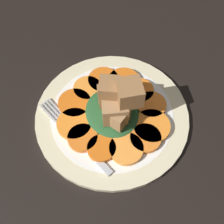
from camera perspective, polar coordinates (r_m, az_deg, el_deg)
table_slab at (r=60.26cm, az=0.00°, el=-1.50°), size 120.00×120.00×2.00cm
plate at (r=58.94cm, az=0.00°, el=-0.78°), size 28.89×28.89×1.05cm
carrot_slice_0 at (r=59.60cm, az=-6.83°, el=1.58°), size 6.30×6.30×0.94cm
carrot_slice_1 at (r=57.34cm, az=-6.91°, el=-2.19°), size 6.42×6.42×0.94cm
carrot_slice_2 at (r=55.88cm, az=-5.40°, el=-4.75°), size 5.41×5.41×0.94cm
carrot_slice_3 at (r=54.82cm, az=-1.93°, el=-6.67°), size 5.12×5.12×0.94cm
carrot_slice_4 at (r=54.82cm, az=2.63°, el=-6.73°), size 6.07×6.07×0.94cm
carrot_slice_5 at (r=55.93cm, az=6.14°, el=-4.79°), size 5.60×5.60×0.94cm
carrot_slice_6 at (r=57.16cm, az=7.25°, el=-2.61°), size 6.80×6.80×0.94cm
carrot_slice_7 at (r=59.45cm, az=7.18°, el=1.27°), size 5.69×5.69×0.94cm
carrot_slice_8 at (r=61.00cm, az=4.99°, el=3.88°), size 5.63×5.63×0.94cm
carrot_slice_9 at (r=62.10cm, az=2.17°, el=5.59°), size 6.39×6.39×0.94cm
carrot_slice_10 at (r=62.27cm, az=-1.59°, el=5.82°), size 6.08×6.08×0.94cm
carrot_slice_11 at (r=61.26cm, az=-4.49°, el=4.29°), size 5.52×5.52×0.94cm
center_pile at (r=55.32cm, az=0.62°, el=1.19°), size 10.87×9.85×9.91cm
fork at (r=56.74cm, az=-7.06°, el=-3.96°), size 18.86×7.76×0.40cm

